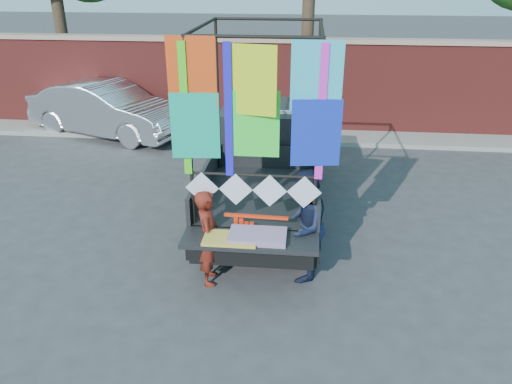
# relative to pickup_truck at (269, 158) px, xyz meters

# --- Properties ---
(ground) EXTENTS (90.00, 90.00, 0.00)m
(ground) POSITION_rel_pickup_truck_xyz_m (-0.37, -2.24, -0.90)
(ground) COLOR #38383A
(ground) RESTS_ON ground
(brick_wall) EXTENTS (30.00, 0.45, 2.61)m
(brick_wall) POSITION_rel_pickup_truck_xyz_m (-0.37, 4.76, 0.42)
(brick_wall) COLOR maroon
(brick_wall) RESTS_ON ground
(curb) EXTENTS (30.00, 1.20, 0.12)m
(curb) POSITION_rel_pickup_truck_xyz_m (-0.37, 4.06, -0.84)
(curb) COLOR gray
(curb) RESTS_ON ground
(pickup_truck) EXTENTS (2.28, 5.72, 3.60)m
(pickup_truck) POSITION_rel_pickup_truck_xyz_m (0.00, 0.00, 0.00)
(pickup_truck) COLOR black
(pickup_truck) RESTS_ON ground
(sedan) EXTENTS (4.82, 3.01, 1.50)m
(sedan) POSITION_rel_pickup_truck_xyz_m (-4.83, 3.83, -0.15)
(sedan) COLOR silver
(sedan) RESTS_ON ground
(woman) EXTENTS (0.44, 0.60, 1.50)m
(woman) POSITION_rel_pickup_truck_xyz_m (-0.64, -2.97, -0.16)
(woman) COLOR maroon
(woman) RESTS_ON ground
(man) EXTENTS (0.79, 0.95, 1.74)m
(man) POSITION_rel_pickup_truck_xyz_m (0.74, -2.70, -0.03)
(man) COLOR #161D38
(man) RESTS_ON ground
(streamer_bundle) EXTENTS (0.94, 0.08, 0.65)m
(streamer_bundle) POSITION_rel_pickup_truck_xyz_m (-0.05, -2.85, -0.03)
(streamer_bundle) COLOR #F42F0D
(streamer_bundle) RESTS_ON ground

